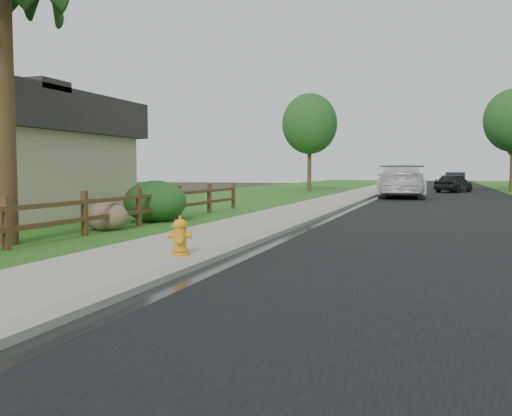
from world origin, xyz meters
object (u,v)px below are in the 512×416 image
(ranch_fence, at_px, (114,209))
(white_suv, at_px, (401,181))
(fire_hydrant, at_px, (180,237))
(dark_car_mid, at_px, (454,183))

(ranch_fence, height_order, white_suv, white_suv)
(ranch_fence, distance_m, white_suv, 21.24)
(ranch_fence, bearing_deg, fire_hydrant, -43.17)
(fire_hydrant, height_order, white_suv, white_suv)
(white_suv, distance_m, dark_car_mid, 9.39)
(ranch_fence, relative_size, white_suv, 2.59)
(fire_hydrant, xyz_separation_m, dark_car_mid, (5.27, 32.62, 0.27))
(ranch_fence, distance_m, fire_hydrant, 4.81)
(ranch_fence, relative_size, dark_car_mid, 4.30)
(ranch_fence, height_order, dark_car_mid, dark_car_mid)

